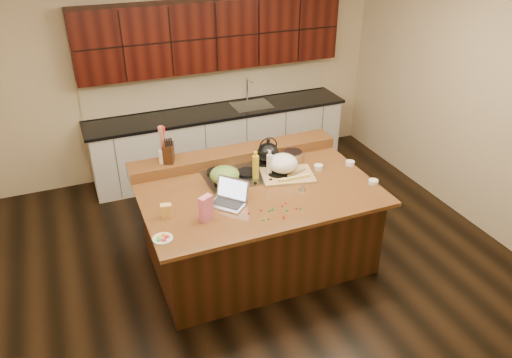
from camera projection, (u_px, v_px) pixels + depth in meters
name	position (u px, v px, depth m)	size (l,w,h in m)	color
room	(258.00, 150.00, 4.93)	(5.52, 5.02, 2.72)	black
island	(258.00, 224.00, 5.36)	(2.40, 1.60, 0.92)	black
back_ledge	(234.00, 155.00, 5.67)	(2.40, 0.30, 0.12)	black
cooktop	(247.00, 174.00, 5.37)	(0.92, 0.52, 0.05)	gray
back_counter	(217.00, 106.00, 7.00)	(3.70, 0.66, 2.40)	silver
kettle	(268.00, 153.00, 5.51)	(0.24, 0.24, 0.22)	black
green_bowl	(225.00, 175.00, 5.11)	(0.31, 0.31, 0.17)	olive
laptop	(230.00, 197.00, 4.86)	(0.42, 0.43, 0.23)	#B7B7BC
oil_bottle	(256.00, 167.00, 5.24)	(0.07, 0.07, 0.27)	gold
vinegar_bottle	(269.00, 165.00, 5.30)	(0.06, 0.06, 0.25)	silver
wooden_tray	(284.00, 166.00, 5.35)	(0.62, 0.51, 0.22)	tan
ramekin_a	(373.00, 182.00, 5.20)	(0.10, 0.10, 0.04)	white
ramekin_b	(350.00, 163.00, 5.57)	(0.10, 0.10, 0.04)	white
ramekin_c	(318.00, 167.00, 5.49)	(0.10, 0.10, 0.04)	white
strainer_bowl	(292.00, 157.00, 5.66)	(0.24, 0.24, 0.09)	#996B3F
kitchen_timer	(302.00, 187.00, 5.08)	(0.08, 0.08, 0.07)	silver
pink_bag	(206.00, 208.00, 4.57)	(0.13, 0.07, 0.25)	#D76582
candy_plate	(163.00, 239.00, 4.36)	(0.18, 0.18, 0.01)	white
package_box	(166.00, 211.00, 4.63)	(0.10, 0.07, 0.14)	#ECB353
utensil_crock	(164.00, 156.00, 5.35)	(0.12, 0.12, 0.14)	white
knife_block	(168.00, 153.00, 5.35)	(0.10, 0.17, 0.21)	black
gumdrop_0	(284.00, 218.00, 4.64)	(0.02, 0.02, 0.02)	red
gumdrop_1	(272.00, 210.00, 4.76)	(0.02, 0.02, 0.02)	#198C26
gumdrop_2	(282.00, 206.00, 4.82)	(0.02, 0.02, 0.02)	red
gumdrop_3	(273.00, 209.00, 4.78)	(0.02, 0.02, 0.02)	#198C26
gumdrop_4	(261.00, 210.00, 4.75)	(0.02, 0.02, 0.02)	red
gumdrop_5	(301.00, 209.00, 4.78)	(0.02, 0.02, 0.02)	#198C26
gumdrop_6	(284.00, 216.00, 4.66)	(0.02, 0.02, 0.02)	red
gumdrop_7	(268.00, 219.00, 4.62)	(0.02, 0.02, 0.02)	#198C26
gumdrop_8	(296.00, 208.00, 4.79)	(0.02, 0.02, 0.02)	red
gumdrop_9	(263.00, 220.00, 4.61)	(0.02, 0.02, 0.02)	#198C26
gumdrop_10	(249.00, 213.00, 4.71)	(0.02, 0.02, 0.02)	red
gumdrop_11	(269.00, 211.00, 4.74)	(0.02, 0.02, 0.02)	#198C26
gumdrop_12	(286.00, 203.00, 4.87)	(0.02, 0.02, 0.02)	red
gumdrop_13	(287.00, 210.00, 4.75)	(0.02, 0.02, 0.02)	#198C26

